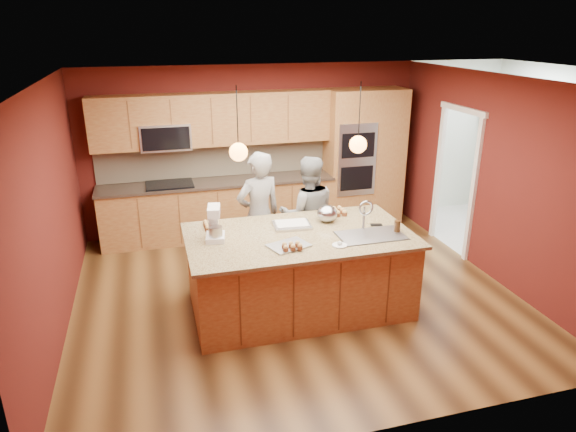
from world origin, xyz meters
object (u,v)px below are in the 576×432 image
object	(u,v)px
stand_mixer	(215,225)
mixing_bowl	(327,214)
person_right	(308,215)
island	(300,271)
person_left	(259,216)

from	to	relation	value
stand_mixer	mixing_bowl	xyz separation A→B (m)	(1.42, 0.20, -0.07)
person_right	island	bearing A→B (deg)	76.62
island	mixing_bowl	world-z (taller)	island
person_right	stand_mixer	size ratio (longest dim) A/B	4.13
person_right	stand_mixer	world-z (taller)	person_right
person_left	stand_mixer	distance (m)	1.16
island	person_left	distance (m)	1.10
person_left	mixing_bowl	world-z (taller)	person_left
stand_mixer	mixing_bowl	size ratio (longest dim) A/B	1.56
island	person_right	xyz separation A→B (m)	(0.40, 0.99, 0.32)
person_left	mixing_bowl	xyz separation A→B (m)	(0.72, -0.68, 0.20)
mixing_bowl	island	bearing A→B (deg)	-144.20
person_right	stand_mixer	bearing A→B (deg)	40.95
person_left	person_right	xyz separation A→B (m)	(0.69, 0.00, -0.05)
person_left	stand_mixer	size ratio (longest dim) A/B	4.41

